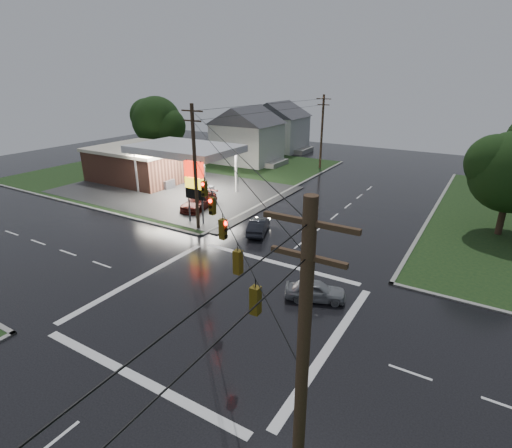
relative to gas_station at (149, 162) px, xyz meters
The scene contains 14 objects.
ground 32.46m from the gas_station, 37.50° to the right, with size 120.00×120.00×0.00m, color black.
grass_nw 6.79m from the gas_station, 92.95° to the left, with size 36.00×36.00×0.08m, color black.
gas_station is the anchor object (origin of this frame).
pylon_sign 17.81m from the gas_station, 31.22° to the right, with size 2.00×0.35×6.00m.
utility_pole_nw 19.38m from the gas_station, 32.23° to the right, with size 2.20×0.32×11.00m.
utility_pole_se 45.83m from the gas_station, 39.70° to the right, with size 2.20×0.32×11.00m.
utility_pole_n 24.60m from the gas_station, 48.53° to the left, with size 2.20×0.32×10.50m.
traffic_signals 32.63m from the gas_station, 37.50° to the right, with size 26.87×26.87×1.47m.
house_near 17.07m from the gas_station, 73.83° to the left, with size 11.05×8.48×8.60m.
house_far 28.61m from the gas_station, 82.50° to the left, with size 11.05×8.48×8.60m.
tree_nw_behind 13.63m from the gas_station, 128.42° to the left, with size 8.93×7.60×10.00m.
car_north 23.09m from the gas_station, 21.19° to the right, with size 1.40×4.03×1.33m, color black.
car_crossing 34.21m from the gas_station, 27.92° to the right, with size 1.52×3.77×1.28m, color gray.
car_pump 14.01m from the gas_station, 24.21° to the right, with size 2.11×5.19×1.51m, color #551913.
Camera 1 is at (12.60, -16.82, 13.36)m, focal length 28.00 mm.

